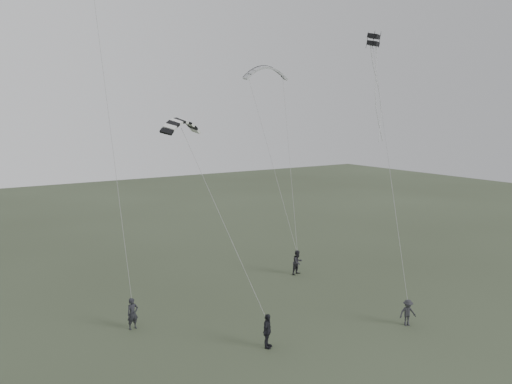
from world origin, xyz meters
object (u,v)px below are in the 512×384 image
kite_pale_large (266,67)px  flyer_right (298,262)px  flyer_center (267,331)px  kite_box (373,40)px  flyer_left (133,314)px  flyer_far (408,313)px  kite_striped (181,120)px

kite_pale_large → flyer_right: bearing=-83.6°
flyer_center → kite_box: bearing=-22.2°
flyer_left → flyer_right: 13.97m
flyer_far → kite_pale_large: 22.30m
kite_striped → kite_box: size_ratio=4.06×
flyer_right → flyer_center: size_ratio=1.02×
flyer_left → kite_box: kite_box is taller
kite_box → flyer_right: bearing=80.3°
kite_box → flyer_left: bearing=143.8°
flyer_left → flyer_center: (5.03, -6.01, 0.02)m
flyer_far → kite_box: size_ratio=2.15×
flyer_left → kite_box: 22.08m
flyer_center → kite_box: size_ratio=2.55×
flyer_far → kite_striped: bearing=160.4°
flyer_far → kite_box: 16.81m
flyer_far → flyer_left: bearing=169.1°
kite_box → flyer_far: bearing=-136.8°
flyer_center → flyer_right: bearing=5.1°
flyer_right → kite_box: size_ratio=2.59×
flyer_right → flyer_left: bearing=179.6°
flyer_center → kite_striped: size_ratio=0.63×
kite_pale_large → kite_box: 11.20m
flyer_center → flyer_far: (8.25, -2.07, -0.14)m
flyer_left → kite_striped: size_ratio=0.62×
flyer_left → kite_box: size_ratio=2.50×
kite_pale_large → kite_striped: kite_pale_large is taller
flyer_right → flyer_far: (-0.42, -10.77, -0.16)m
flyer_far → kite_pale_large: bearing=105.6°
kite_striped → kite_box: (11.96, -2.99, 5.00)m
kite_striped → flyer_right: bearing=-14.2°
flyer_left → flyer_far: size_ratio=1.16×
kite_pale_large → flyer_center: bearing=-107.9°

